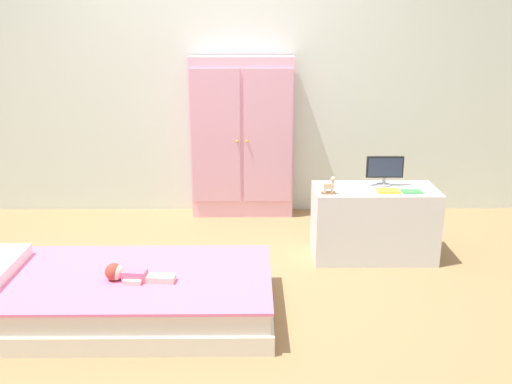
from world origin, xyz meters
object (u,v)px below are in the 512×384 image
(tv_monitor, at_px, (385,169))
(book_green, at_px, (412,191))
(rocking_horse_toy, at_px, (330,186))
(doll, at_px, (127,274))
(tv_stand, at_px, (374,223))
(bed, at_px, (112,295))
(wardrobe, at_px, (242,138))
(book_yellow, at_px, (388,191))

(tv_monitor, distance_m, book_green, 0.25)
(tv_monitor, height_order, rocking_horse_toy, tv_monitor)
(doll, distance_m, tv_stand, 1.78)
(tv_stand, bearing_deg, bed, -153.87)
(wardrobe, height_order, tv_stand, wardrobe)
(bed, relative_size, wardrobe, 1.36)
(tv_stand, height_order, book_yellow, book_yellow)
(wardrobe, bearing_deg, bed, -112.57)
(book_green, bearing_deg, tv_monitor, 133.98)
(bed, height_order, rocking_horse_toy, rocking_horse_toy)
(doll, bearing_deg, bed, 152.30)
(tv_stand, bearing_deg, doll, -150.69)
(tv_stand, relative_size, rocking_horse_toy, 7.08)
(tv_monitor, bearing_deg, doll, -149.91)
(book_yellow, relative_size, book_green, 1.12)
(bed, xyz_separation_m, tv_monitor, (1.73, 0.88, 0.51))
(doll, bearing_deg, wardrobe, 71.10)
(rocking_horse_toy, height_order, book_green, rocking_horse_toy)
(doll, bearing_deg, rocking_horse_toy, 31.65)
(tv_stand, xyz_separation_m, book_yellow, (0.06, -0.09, 0.26))
(bed, height_order, doll, doll)
(wardrobe, relative_size, tv_monitor, 5.23)
(tv_monitor, relative_size, book_green, 1.94)
(tv_stand, bearing_deg, book_green, -22.08)
(tv_stand, xyz_separation_m, book_green, (0.22, -0.09, 0.26))
(tv_stand, relative_size, tv_monitor, 3.30)
(wardrobe, bearing_deg, tv_stand, -44.73)
(bed, relative_size, tv_stand, 2.16)
(wardrobe, bearing_deg, book_yellow, -45.51)
(book_yellow, height_order, book_green, book_yellow)
(bed, height_order, tv_monitor, tv_monitor)
(tv_stand, bearing_deg, book_yellow, -54.92)
(wardrobe, relative_size, tv_stand, 1.58)
(book_yellow, bearing_deg, bed, -157.22)
(rocking_horse_toy, bearing_deg, tv_stand, 19.89)
(tv_monitor, bearing_deg, wardrobe, 139.51)
(wardrobe, distance_m, tv_stand, 1.38)
(wardrobe, bearing_deg, doll, -108.90)
(wardrobe, relative_size, rocking_horse_toy, 11.20)
(bed, relative_size, rocking_horse_toy, 15.28)
(tv_stand, relative_size, book_yellow, 5.75)
(book_green, bearing_deg, rocking_horse_toy, -176.83)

